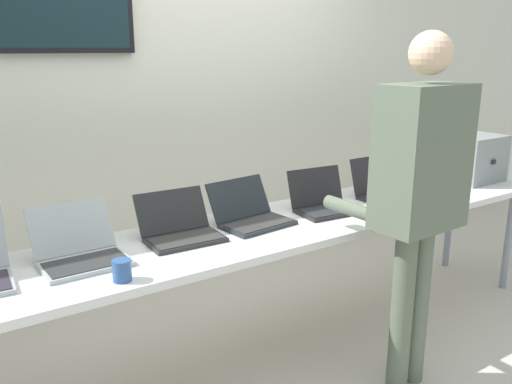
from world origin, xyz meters
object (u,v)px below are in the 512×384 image
object	(u,v)px
laptop_station_2	(180,229)
laptop_station_1	(80,250)
laptop_station_6	(426,180)
person	(419,182)
laptop_station_3	(251,214)
laptop_station_4	(324,202)
workbench	(294,227)
laptop_station_5	(381,189)
coffee_mug	(122,270)
equipment_box	(469,157)

from	to	relation	value
laptop_station_2	laptop_station_1	bearing A→B (deg)	-177.44
laptop_station_6	person	distance (m)	1.14
laptop_station_3	laptop_station_6	world-z (taller)	laptop_station_6
laptop_station_4	workbench	bearing A→B (deg)	-172.53
laptop_station_5	coffee_mug	distance (m)	1.84
laptop_station_3	laptop_station_5	distance (m)	0.97
equipment_box	coffee_mug	world-z (taller)	equipment_box
laptop_station_6	laptop_station_3	bearing A→B (deg)	178.51
person	coffee_mug	world-z (taller)	person
laptop_station_1	laptop_station_5	size ratio (longest dim) A/B	1.20
coffee_mug	person	bearing A→B (deg)	-15.45
laptop_station_1	workbench	bearing A→B (deg)	-2.62
workbench	laptop_station_4	xyz separation A→B (m)	(0.25, 0.03, 0.10)
equipment_box	coffee_mug	distance (m)	2.72
laptop_station_1	coffee_mug	size ratio (longest dim) A/B	4.15
laptop_station_4	person	bearing A→B (deg)	-88.81
workbench	equipment_box	size ratio (longest dim) A/B	9.38
laptop_station_5	laptop_station_3	bearing A→B (deg)	178.01
laptop_station_2	person	size ratio (longest dim) A/B	0.22
laptop_station_3	laptop_station_4	xyz separation A→B (m)	(0.49, -0.04, 0.00)
equipment_box	laptop_station_5	world-z (taller)	equipment_box
laptop_station_2	person	distance (m)	1.18
laptop_station_5	coffee_mug	size ratio (longest dim) A/B	3.47
coffee_mug	laptop_station_4	bearing A→B (deg)	11.96
laptop_station_4	person	size ratio (longest dim) A/B	0.22
laptop_station_5	laptop_station_4	bearing A→B (deg)	-178.99
laptop_station_1	laptop_station_4	size ratio (longest dim) A/B	0.97
laptop_station_6	coffee_mug	xyz separation A→B (m)	(-2.24, -0.29, -0.01)
laptop_station_4	laptop_station_5	distance (m)	0.48
laptop_station_3	laptop_station_4	size ratio (longest dim) A/B	1.06
laptop_station_3	laptop_station_5	size ratio (longest dim) A/B	1.30
workbench	laptop_station_6	world-z (taller)	laptop_station_6
laptop_station_4	laptop_station_5	world-z (taller)	laptop_station_5
laptop_station_5	workbench	bearing A→B (deg)	-176.80
equipment_box	laptop_station_2	xyz separation A→B (m)	(-2.28, 0.04, -0.11)
laptop_station_6	coffee_mug	world-z (taller)	laptop_station_6
laptop_station_2	laptop_station_3	bearing A→B (deg)	-0.22
workbench	person	size ratio (longest dim) A/B	2.09
equipment_box	laptop_station_6	xyz separation A→B (m)	(-0.46, 0.00, -0.11)
person	equipment_box	bearing A→B (deg)	25.90
workbench	coffee_mug	bearing A→B (deg)	-167.04
laptop_station_3	coffee_mug	world-z (taller)	laptop_station_3
laptop_station_1	person	size ratio (longest dim) A/B	0.21
equipment_box	laptop_station_6	world-z (taller)	equipment_box
workbench	laptop_station_1	xyz separation A→B (m)	(-1.17, 0.05, 0.10)
laptop_station_3	coffee_mug	xyz separation A→B (m)	(-0.84, -0.32, -0.01)
laptop_station_2	coffee_mug	distance (m)	0.53
workbench	equipment_box	xyz separation A→B (m)	(1.61, 0.04, 0.21)
laptop_station_6	laptop_station_1	bearing A→B (deg)	179.62
workbench	laptop_station_4	world-z (taller)	laptop_station_4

